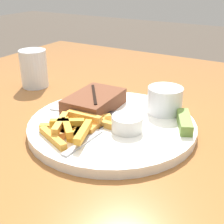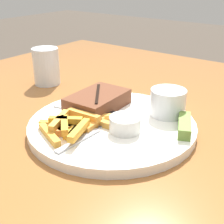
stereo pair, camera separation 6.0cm
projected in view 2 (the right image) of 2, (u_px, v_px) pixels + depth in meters
name	position (u px, v px, depth m)	size (l,w,h in m)	color
dining_table	(112.00, 160.00, 0.64)	(1.22, 1.24, 0.73)	#935B2D
dinner_plate	(112.00, 125.00, 0.61)	(0.32, 0.32, 0.02)	white
steak_portion	(98.00, 101.00, 0.66)	(0.13, 0.09, 0.03)	brown
fries_pile	(73.00, 125.00, 0.57)	(0.15, 0.12, 0.02)	gold
coleslaw_cup	(168.00, 101.00, 0.62)	(0.07, 0.07, 0.05)	white
dipping_sauce_cup	(125.00, 123.00, 0.56)	(0.06, 0.06, 0.03)	silver
pickle_spear	(184.00, 125.00, 0.57)	(0.08, 0.05, 0.02)	olive
fork_utensil	(81.00, 137.00, 0.54)	(0.13, 0.02, 0.00)	#B7B7BC
knife_utensil	(98.00, 112.00, 0.64)	(0.05, 0.16, 0.01)	#B7B7BC
drinking_glass	(46.00, 66.00, 0.84)	(0.07, 0.07, 0.10)	silver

